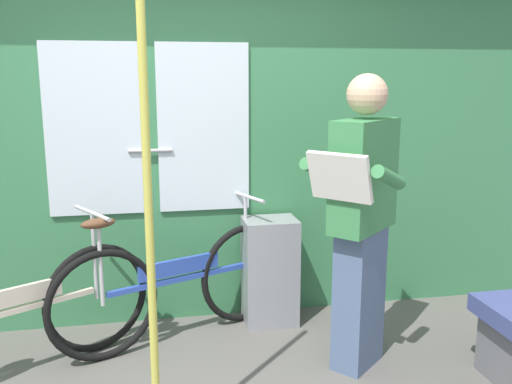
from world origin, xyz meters
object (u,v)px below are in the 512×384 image
(bicycle_leaning_behind, at_px, (14,317))
(handrail_pole, at_px, (148,206))
(bicycle_near_door, at_px, (178,285))
(trash_bin_by_wall, at_px, (270,271))
(passenger_reading_newspaper, at_px, (361,218))

(bicycle_leaning_behind, distance_m, handrail_pole, 1.35)
(bicycle_near_door, relative_size, bicycle_leaning_behind, 1.09)
(handrail_pole, bearing_deg, bicycle_near_door, 81.68)
(trash_bin_by_wall, bearing_deg, passenger_reading_newspaper, -60.63)
(bicycle_near_door, distance_m, bicycle_leaning_behind, 0.97)
(passenger_reading_newspaper, height_order, handrail_pole, handrail_pole)
(passenger_reading_newspaper, bearing_deg, trash_bin_by_wall, -102.59)
(passenger_reading_newspaper, bearing_deg, bicycle_near_door, -69.91)
(bicycle_leaning_behind, bearing_deg, bicycle_near_door, -11.99)
(bicycle_leaning_behind, xyz_separation_m, passenger_reading_newspaper, (1.91, -0.23, 0.52))
(trash_bin_by_wall, bearing_deg, bicycle_leaning_behind, -164.07)
(bicycle_near_door, xyz_separation_m, passenger_reading_newspaper, (1.00, -0.53, 0.52))
(passenger_reading_newspaper, relative_size, trash_bin_by_wall, 2.30)
(bicycle_near_door, height_order, passenger_reading_newspaper, passenger_reading_newspaper)
(trash_bin_by_wall, relative_size, handrail_pole, 0.32)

